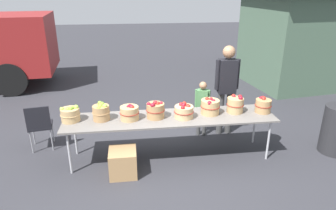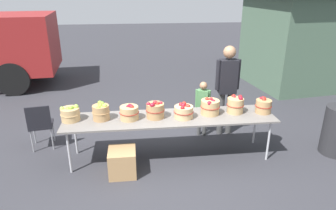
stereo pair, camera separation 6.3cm
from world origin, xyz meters
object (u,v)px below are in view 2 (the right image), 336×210
object	(u,v)px
apple_basket_red_0	(129,112)
produce_crate	(122,162)
apple_basket_red_3	(210,107)
market_table	(170,119)
child_customer	(203,104)
apple_basket_green_0	(70,114)
apple_basket_red_1	(155,110)
folding_chair	(40,123)
apple_basket_red_5	(263,106)
vendor_adult	(227,84)
apple_basket_red_4	(235,105)
apple_basket_red_2	(184,111)
apple_basket_green_1	(101,112)

from	to	relation	value
apple_basket_red_0	produce_crate	xyz separation A→B (m)	(-0.14, -0.44, -0.66)
apple_basket_red_3	market_table	bearing A→B (deg)	-175.32
child_customer	apple_basket_green_0	bearing A→B (deg)	34.61
apple_basket_red_1	child_customer	bearing A→B (deg)	37.02
apple_basket_green_0	produce_crate	xyz separation A→B (m)	(0.81, -0.50, -0.66)
apple_basket_green_0	folding_chair	world-z (taller)	apple_basket_green_0
folding_chair	produce_crate	xyz separation A→B (m)	(1.46, -1.00, -0.30)
apple_basket_red_5	child_customer	distance (m)	1.17
apple_basket_green_0	apple_basket_red_5	xyz separation A→B (m)	(3.23, -0.05, 0.01)
apple_basket_red_1	vendor_adult	size ratio (longest dim) A/B	0.18
produce_crate	child_customer	bearing A→B (deg)	37.68
apple_basket_red_1	apple_basket_red_4	world-z (taller)	apple_basket_red_4
apple_basket_red_2	child_customer	distance (m)	0.96
apple_basket_red_5	apple_basket_green_1	bearing A→B (deg)	179.43
apple_basket_green_0	apple_basket_red_0	xyz separation A→B (m)	(0.94, -0.06, -0.00)
apple_basket_green_1	apple_basket_red_5	bearing A→B (deg)	-0.57
produce_crate	folding_chair	bearing A→B (deg)	145.62
apple_basket_red_1	folding_chair	xyz separation A→B (m)	(-2.02, 0.55, -0.38)
apple_basket_red_4	child_customer	world-z (taller)	child_customer
market_table	apple_basket_red_2	bearing A→B (deg)	-11.29
apple_basket_red_4	produce_crate	distance (m)	2.12
apple_basket_green_1	folding_chair	size ratio (longest dim) A/B	0.35
apple_basket_red_0	apple_basket_red_3	size ratio (longest dim) A/B	0.97
apple_basket_green_1	vendor_adult	size ratio (longest dim) A/B	0.17
market_table	produce_crate	size ratio (longest dim) A/B	8.27
apple_basket_red_2	apple_basket_red_1	bearing A→B (deg)	172.93
apple_basket_red_0	apple_basket_red_5	bearing A→B (deg)	0.32
apple_basket_red_0	apple_basket_red_2	xyz separation A→B (m)	(0.89, -0.05, -0.01)
folding_chair	market_table	bearing A→B (deg)	156.91
apple_basket_red_3	child_customer	xyz separation A→B (m)	(0.04, 0.69, -0.23)
apple_basket_red_0	apple_basket_red_1	size ratio (longest dim) A/B	1.02
apple_basket_red_2	produce_crate	world-z (taller)	apple_basket_red_2
apple_basket_red_0	produce_crate	distance (m)	0.80
produce_crate	apple_basket_green_1	bearing A→B (deg)	123.45
produce_crate	market_table	bearing A→B (deg)	28.42
market_table	apple_basket_green_0	xyz separation A→B (m)	(-1.61, 0.06, 0.15)
apple_basket_red_0	produce_crate	size ratio (longest dim) A/B	0.75
apple_basket_red_5	child_customer	bearing A→B (deg)	140.37
child_customer	produce_crate	size ratio (longest dim) A/B	2.62
apple_basket_green_0	child_customer	size ratio (longest dim) A/B	0.29
market_table	vendor_adult	xyz separation A→B (m)	(1.20, 0.77, 0.32)
apple_basket_green_0	child_customer	distance (m)	2.45
produce_crate	apple_basket_red_3	bearing A→B (deg)	18.25
apple_basket_green_0	apple_basket_red_2	bearing A→B (deg)	-3.24
apple_basket_red_2	apple_basket_red_5	xyz separation A→B (m)	(1.39, 0.06, 0.01)
apple_basket_green_0	apple_basket_green_1	size ratio (longest dim) A/B	1.06
apple_basket_red_3	apple_basket_red_4	xyz separation A→B (m)	(0.45, 0.02, 0.01)
market_table	apple_basket_red_0	xyz separation A→B (m)	(-0.67, 0.00, 0.15)
apple_basket_red_3	apple_basket_green_1	bearing A→B (deg)	-179.54
apple_basket_red_1	child_customer	xyz separation A→B (m)	(0.97, 0.73, -0.23)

